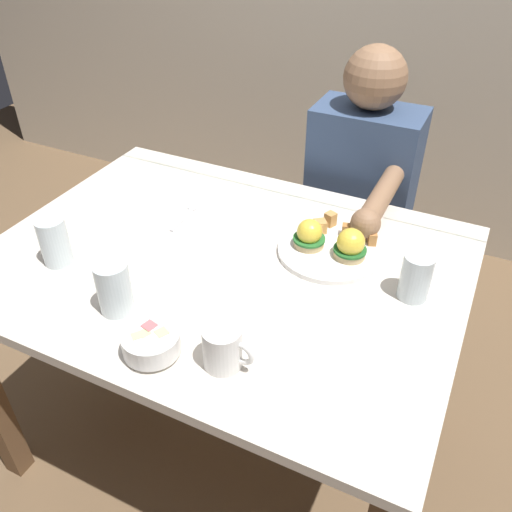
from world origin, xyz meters
name	(u,v)px	position (x,y,z in m)	size (l,w,h in m)	color
ground_plane	(231,433)	(0.00, 0.00, 0.00)	(6.00, 6.00, 0.00)	brown
dining_table	(224,291)	(0.00, 0.00, 0.63)	(1.20, 0.90, 0.74)	silver
eggs_benedict_plate	(331,244)	(0.24, 0.15, 0.77)	(0.27, 0.27, 0.09)	white
fruit_bowl	(151,343)	(0.03, -0.35, 0.77)	(0.12, 0.12, 0.06)	white
coffee_mug	(224,346)	(0.17, -0.31, 0.79)	(0.11, 0.08, 0.09)	white
fork	(186,215)	(-0.19, 0.14, 0.74)	(0.03, 0.16, 0.00)	silver
water_glass_near	(55,243)	(-0.37, -0.19, 0.80)	(0.07, 0.07, 0.13)	silver
water_glass_far	(115,290)	(-0.12, -0.27, 0.80)	(0.08, 0.08, 0.13)	silver
water_glass_extra	(415,279)	(0.47, 0.07, 0.79)	(0.07, 0.07, 0.12)	silver
diner_person	(358,198)	(0.18, 0.60, 0.65)	(0.34, 0.54, 1.14)	#33333D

